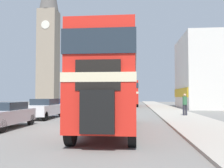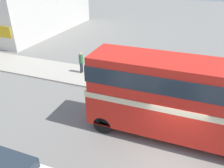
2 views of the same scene
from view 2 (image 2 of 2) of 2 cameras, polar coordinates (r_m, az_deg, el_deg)
ground_plane at (r=11.27m, az=14.68°, el=-18.84°), size 120.00×120.00×0.00m
sidewalk_right at (r=16.66m, az=17.74°, el=-2.05°), size 3.50×120.00×0.12m
double_decker_bus at (r=11.21m, az=18.41°, el=-2.96°), size 2.43×9.82×4.32m
pedestrian_walking at (r=18.53m, az=-8.08°, el=5.88°), size 0.36×0.36×1.78m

